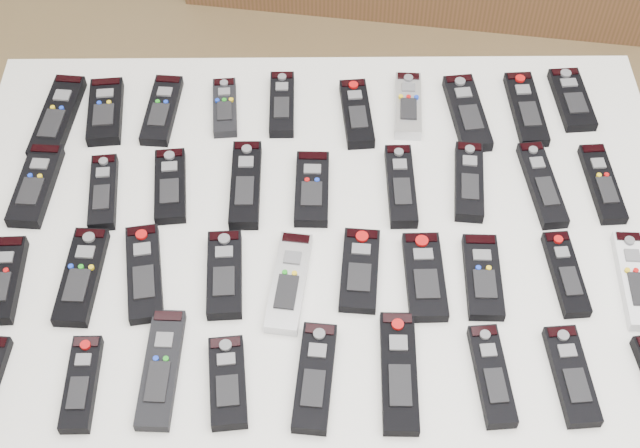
{
  "coord_description": "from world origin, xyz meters",
  "views": [
    {
      "loc": [
        -0.15,
        -0.8,
        2.0
      ],
      "look_at": [
        -0.14,
        0.12,
        0.8
      ],
      "focal_mm": 50.0,
      "sensor_mm": 36.0,
      "label": 1
    }
  ],
  "objects_px": {
    "remote_24": "(360,270)",
    "remote_30": "(81,384)",
    "remote_10": "(36,185)",
    "remote_25": "(425,276)",
    "remote_35": "(492,376)",
    "remote_12": "(170,186)",
    "remote_3": "(225,108)",
    "remote_1": "(105,111)",
    "remote_5": "(357,114)",
    "remote_8": "(526,109)",
    "remote_36": "(571,376)",
    "remote_0": "(57,117)",
    "remote_11": "(103,192)",
    "remote_15": "(401,186)",
    "remote_32": "(228,382)",
    "remote_16": "(469,181)",
    "remote_19": "(2,280)",
    "remote_13": "(246,184)",
    "remote_6": "(408,106)",
    "remote_7": "(467,113)",
    "remote_31": "(161,369)",
    "remote_23": "(289,282)",
    "remote_33": "(315,377)",
    "remote_17": "(542,184)",
    "remote_20": "(82,276)",
    "remote_21": "(144,273)",
    "remote_2": "(162,110)",
    "remote_4": "(282,104)",
    "remote_27": "(566,274)",
    "table": "(320,251)",
    "remote_18": "(602,183)",
    "remote_22": "(225,274)",
    "remote_28": "(635,280)"
  },
  "relations": [
    {
      "from": "remote_6",
      "to": "remote_8",
      "type": "distance_m",
      "value": 0.22
    },
    {
      "from": "remote_10",
      "to": "remote_19",
      "type": "distance_m",
      "value": 0.2
    },
    {
      "from": "remote_1",
      "to": "remote_25",
      "type": "distance_m",
      "value": 0.69
    },
    {
      "from": "remote_16",
      "to": "remote_35",
      "type": "distance_m",
      "value": 0.38
    },
    {
      "from": "remote_8",
      "to": "remote_27",
      "type": "height_order",
      "value": "same"
    },
    {
      "from": "remote_19",
      "to": "remote_13",
      "type": "bearing_deg",
      "value": 25.47
    },
    {
      "from": "remote_5",
      "to": "remote_8",
      "type": "relative_size",
      "value": 0.9
    },
    {
      "from": "table",
      "to": "remote_23",
      "type": "distance_m",
      "value": 0.14
    },
    {
      "from": "remote_13",
      "to": "remote_36",
      "type": "relative_size",
      "value": 1.14
    },
    {
      "from": "remote_0",
      "to": "remote_24",
      "type": "bearing_deg",
      "value": -26.37
    },
    {
      "from": "remote_15",
      "to": "remote_32",
      "type": "relative_size",
      "value": 1.19
    },
    {
      "from": "remote_23",
      "to": "remote_31",
      "type": "bearing_deg",
      "value": -133.17
    },
    {
      "from": "remote_35",
      "to": "remote_12",
      "type": "bearing_deg",
      "value": 139.91
    },
    {
      "from": "remote_17",
      "to": "remote_20",
      "type": "distance_m",
      "value": 0.81
    },
    {
      "from": "remote_25",
      "to": "remote_33",
      "type": "bearing_deg",
      "value": -135.63
    },
    {
      "from": "remote_19",
      "to": "remote_24",
      "type": "xyz_separation_m",
      "value": [
        0.58,
        0.02,
        -0.0
      ]
    },
    {
      "from": "remote_31",
      "to": "remote_32",
      "type": "height_order",
      "value": "remote_32"
    },
    {
      "from": "remote_6",
      "to": "remote_12",
      "type": "distance_m",
      "value": 0.48
    },
    {
      "from": "remote_23",
      "to": "remote_36",
      "type": "xyz_separation_m",
      "value": [
        0.43,
        -0.17,
        0.0
      ]
    },
    {
      "from": "remote_32",
      "to": "remote_23",
      "type": "bearing_deg",
      "value": 58.2
    },
    {
      "from": "remote_24",
      "to": "remote_30",
      "type": "xyz_separation_m",
      "value": [
        -0.43,
        -0.2,
        0.0
      ]
    },
    {
      "from": "remote_11",
      "to": "remote_33",
      "type": "xyz_separation_m",
      "value": [
        0.37,
        -0.37,
        0.0
      ]
    },
    {
      "from": "remote_21",
      "to": "remote_2",
      "type": "bearing_deg",
      "value": 82.66
    },
    {
      "from": "remote_3",
      "to": "remote_1",
      "type": "bearing_deg",
      "value": 178.85
    },
    {
      "from": "remote_30",
      "to": "remote_31",
      "type": "relative_size",
      "value": 0.78
    },
    {
      "from": "remote_2",
      "to": "remote_23",
      "type": "distance_m",
      "value": 0.47
    },
    {
      "from": "remote_31",
      "to": "remote_36",
      "type": "relative_size",
      "value": 1.21
    },
    {
      "from": "remote_10",
      "to": "remote_25",
      "type": "relative_size",
      "value": 1.07
    },
    {
      "from": "remote_25",
      "to": "remote_36",
      "type": "bearing_deg",
      "value": -42.3
    },
    {
      "from": "remote_7",
      "to": "remote_31",
      "type": "relative_size",
      "value": 0.93
    },
    {
      "from": "remote_0",
      "to": "remote_11",
      "type": "distance_m",
      "value": 0.21
    },
    {
      "from": "remote_11",
      "to": "remote_13",
      "type": "xyz_separation_m",
      "value": [
        0.25,
        0.01,
        0.0
      ]
    },
    {
      "from": "remote_4",
      "to": "remote_27",
      "type": "distance_m",
      "value": 0.62
    },
    {
      "from": "remote_0",
      "to": "remote_31",
      "type": "xyz_separation_m",
      "value": [
        0.25,
        -0.53,
        -0.0
      ]
    },
    {
      "from": "table",
      "to": "remote_18",
      "type": "relative_size",
      "value": 7.24
    },
    {
      "from": "remote_21",
      "to": "remote_28",
      "type": "distance_m",
      "value": 0.8
    },
    {
      "from": "remote_25",
      "to": "remote_33",
      "type": "distance_m",
      "value": 0.26
    },
    {
      "from": "remote_0",
      "to": "remote_24",
      "type": "relative_size",
      "value": 1.3
    },
    {
      "from": "remote_24",
      "to": "remote_16",
      "type": "bearing_deg",
      "value": 48.43
    },
    {
      "from": "remote_24",
      "to": "remote_36",
      "type": "distance_m",
      "value": 0.37
    },
    {
      "from": "remote_31",
      "to": "remote_24",
      "type": "bearing_deg",
      "value": 32.73
    },
    {
      "from": "remote_22",
      "to": "remote_30",
      "type": "height_order",
      "value": "remote_22"
    },
    {
      "from": "remote_12",
      "to": "remote_19",
      "type": "bearing_deg",
      "value": -147.15
    },
    {
      "from": "remote_11",
      "to": "remote_27",
      "type": "xyz_separation_m",
      "value": [
        0.78,
        -0.18,
        -0.0
      ]
    },
    {
      "from": "table",
      "to": "remote_1",
      "type": "height_order",
      "value": "remote_1"
    },
    {
      "from": "remote_12",
      "to": "remote_23",
      "type": "relative_size",
      "value": 0.85
    },
    {
      "from": "remote_0",
      "to": "remote_11",
      "type": "relative_size",
      "value": 1.29
    },
    {
      "from": "remote_0",
      "to": "remote_6",
      "type": "bearing_deg",
      "value": 8.19
    },
    {
      "from": "remote_1",
      "to": "remote_13",
      "type": "distance_m",
      "value": 0.33
    },
    {
      "from": "remote_10",
      "to": "remote_25",
      "type": "bearing_deg",
      "value": -12.08
    }
  ]
}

